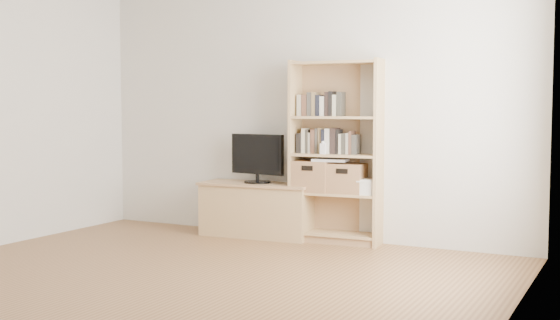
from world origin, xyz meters
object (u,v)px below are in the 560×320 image
Objects in this scene: bookshelf at (336,152)px; basket_left at (313,176)px; laptop at (331,160)px; television at (257,159)px; baby_monitor at (323,149)px; basket_right at (346,178)px; tv_stand at (257,211)px.

bookshelf reaches higher than basket_left.
television is at bearing 173.52° from laptop.
baby_monitor is 0.31× the size of laptop.
television reaches higher than baby_monitor.
baby_monitor is at bearing -156.33° from basket_right.
basket_right is 1.05× the size of laptop.
tv_stand is 0.64× the size of bookshelf.
tv_stand is 0.95m from baby_monitor.
basket_left is at bearing -178.81° from bookshelf.
basket_right is at bearing -0.74° from tv_stand.
laptop is at bearing -159.33° from bookshelf.
basket_left is at bearing 179.33° from basket_right.
basket_left reaches higher than tv_stand.
bookshelf is at bearing -0.44° from tv_stand.
television reaches higher than basket_left.
basket_left is at bearing -0.89° from tv_stand.
laptop is at bearing -175.87° from basket_right.
basket_left is (-0.22, -0.02, -0.23)m from bookshelf.
bookshelf is 4.84× the size of basket_left.
bookshelf is at bearing 176.73° from basket_right.
basket_right reaches higher than tv_stand.
baby_monitor is 0.14m from laptop.
television is 0.73m from baby_monitor.
basket_left reaches higher than basket_right.
bookshelf reaches higher than television.
tv_stand is 1.82× the size of television.
basket_right is 0.22m from laptop.
baby_monitor is at bearing -135.00° from bookshelf.
baby_monitor reaches higher than tv_stand.
tv_stand is 0.51m from television.
bookshelf reaches higher than laptop.
tv_stand is at bearing 0.00° from television.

